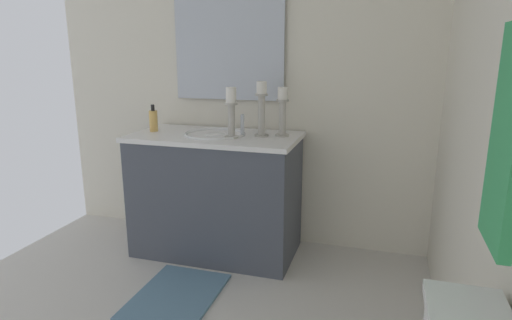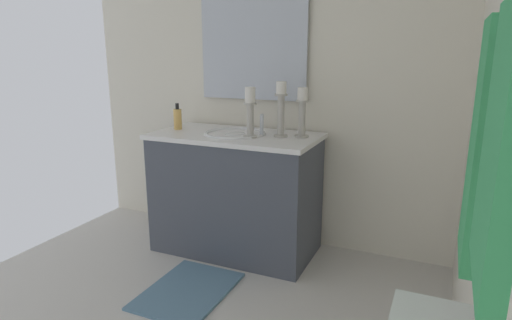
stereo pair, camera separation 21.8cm
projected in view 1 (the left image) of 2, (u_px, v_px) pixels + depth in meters
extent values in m
cube|color=silver|center=(512.00, 92.00, 1.27)|extent=(2.90, 0.04, 2.45)
cube|color=silver|center=(237.00, 69.00, 3.00)|extent=(0.04, 2.73, 2.45)
cube|color=#474C56|center=(216.00, 196.00, 2.92)|extent=(0.55, 1.06, 0.79)
cube|color=white|center=(215.00, 137.00, 2.82)|extent=(0.58, 1.09, 0.03)
sphere|color=black|center=(152.00, 180.00, 3.15)|extent=(0.02, 0.02, 0.02)
sphere|color=black|center=(137.00, 188.00, 2.97)|extent=(0.02, 0.02, 0.02)
ellipsoid|color=white|center=(215.00, 142.00, 2.82)|extent=(0.38, 0.30, 0.11)
torus|color=white|center=(215.00, 134.00, 2.81)|extent=(0.40, 0.40, 0.02)
cylinder|color=silver|center=(242.00, 125.00, 2.74)|extent=(0.02, 0.02, 0.14)
cube|color=silver|center=(228.00, 45.00, 2.93)|extent=(0.02, 0.78, 0.74)
cylinder|color=#B7B2A5|center=(282.00, 135.00, 2.76)|extent=(0.09, 0.09, 0.01)
cylinder|color=#B7B2A5|center=(282.00, 119.00, 2.73)|extent=(0.04, 0.04, 0.22)
cylinder|color=#B7B2A5|center=(283.00, 101.00, 2.71)|extent=(0.08, 0.08, 0.01)
cylinder|color=white|center=(283.00, 93.00, 2.69)|extent=(0.06, 0.06, 0.08)
cylinder|color=#B7B2A5|center=(261.00, 135.00, 2.76)|extent=(0.09, 0.09, 0.01)
cylinder|color=#B7B2A5|center=(262.00, 116.00, 2.73)|extent=(0.04, 0.04, 0.26)
cylinder|color=#B7B2A5|center=(262.00, 94.00, 2.69)|extent=(0.08, 0.08, 0.01)
cylinder|color=white|center=(262.00, 87.00, 2.68)|extent=(0.06, 0.06, 0.07)
cylinder|color=#B7B2A5|center=(232.00, 137.00, 2.71)|extent=(0.09, 0.09, 0.01)
cylinder|color=#B7B2A5|center=(231.00, 121.00, 2.68)|extent=(0.04, 0.04, 0.21)
cylinder|color=#B7B2A5|center=(231.00, 104.00, 2.65)|extent=(0.08, 0.08, 0.01)
cylinder|color=white|center=(231.00, 95.00, 2.64)|extent=(0.06, 0.06, 0.10)
cylinder|color=#E5B259|center=(153.00, 121.00, 2.92)|extent=(0.06, 0.06, 0.14)
cylinder|color=black|center=(153.00, 108.00, 2.89)|extent=(0.02, 0.02, 0.04)
cube|color=#389E59|center=(508.00, 139.00, 1.00)|extent=(0.22, 0.03, 0.53)
cube|color=slate|center=(176.00, 296.00, 2.43)|extent=(0.60, 0.44, 0.02)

